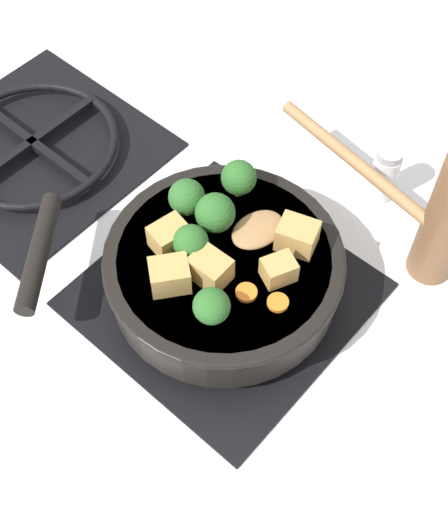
# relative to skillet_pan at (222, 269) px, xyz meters

# --- Properties ---
(ground_plane) EXTENTS (2.40, 2.40, 0.00)m
(ground_plane) POSITION_rel_skillet_pan_xyz_m (0.00, -0.00, -0.06)
(ground_plane) COLOR white
(front_burner_grate) EXTENTS (0.31, 0.31, 0.03)m
(front_burner_grate) POSITION_rel_skillet_pan_xyz_m (0.00, -0.00, -0.05)
(front_burner_grate) COLOR black
(front_burner_grate) RESTS_ON ground_plane
(rear_burner_grate) EXTENTS (0.31, 0.31, 0.03)m
(rear_burner_grate) POSITION_rel_skillet_pan_xyz_m (0.00, 0.36, -0.05)
(rear_burner_grate) COLOR black
(rear_burner_grate) RESTS_ON ground_plane
(skillet_pan) EXTENTS (0.34, 0.37, 0.06)m
(skillet_pan) POSITION_rel_skillet_pan_xyz_m (0.00, 0.00, 0.00)
(skillet_pan) COLOR black
(skillet_pan) RESTS_ON front_burner_grate
(wooden_spoon) EXTENTS (0.23, 0.25, 0.02)m
(wooden_spoon) POSITION_rel_skillet_pan_xyz_m (0.15, -0.03, 0.03)
(wooden_spoon) COLOR #A87A4C
(wooden_spoon) RESTS_ON skillet_pan
(tofu_cube_center_large) EXTENTS (0.04, 0.04, 0.03)m
(tofu_cube_center_large) POSITION_rel_skillet_pan_xyz_m (0.02, -0.07, 0.04)
(tofu_cube_center_large) COLOR tan
(tofu_cube_center_large) RESTS_ON skillet_pan
(tofu_cube_near_handle) EXTENTS (0.04, 0.04, 0.03)m
(tofu_cube_near_handle) POSITION_rel_skillet_pan_xyz_m (-0.03, -0.01, 0.04)
(tofu_cube_near_handle) COLOR tan
(tofu_cube_near_handle) RESTS_ON skillet_pan
(tofu_cube_east_chunk) EXTENTS (0.05, 0.04, 0.03)m
(tofu_cube_east_chunk) POSITION_rel_skillet_pan_xyz_m (-0.03, 0.05, 0.04)
(tofu_cube_east_chunk) COLOR tan
(tofu_cube_east_chunk) RESTS_ON skillet_pan
(tofu_cube_west_chunk) EXTENTS (0.05, 0.05, 0.04)m
(tofu_cube_west_chunk) POSITION_rel_skillet_pan_xyz_m (0.07, -0.05, 0.04)
(tofu_cube_west_chunk) COLOR tan
(tofu_cube_west_chunk) RESTS_ON skillet_pan
(tofu_cube_back_piece) EXTENTS (0.06, 0.05, 0.03)m
(tofu_cube_back_piece) POSITION_rel_skillet_pan_xyz_m (-0.07, 0.02, 0.04)
(tofu_cube_back_piece) COLOR tan
(tofu_cube_back_piece) RESTS_ON skillet_pan
(broccoli_floret_near_spoon) EXTENTS (0.04, 0.04, 0.05)m
(broccoli_floret_near_spoon) POSITION_rel_skillet_pan_xyz_m (-0.02, 0.03, 0.05)
(broccoli_floret_near_spoon) COLOR #709956
(broccoli_floret_near_spoon) RESTS_ON skillet_pan
(broccoli_floret_center_top) EXTENTS (0.04, 0.04, 0.05)m
(broccoli_floret_center_top) POSITION_rel_skillet_pan_xyz_m (-0.07, -0.05, 0.05)
(broccoli_floret_center_top) COLOR #709956
(broccoli_floret_center_top) RESTS_ON skillet_pan
(broccoli_floret_east_rim) EXTENTS (0.04, 0.04, 0.05)m
(broccoli_floret_east_rim) POSITION_rel_skillet_pan_xyz_m (0.02, 0.07, 0.05)
(broccoli_floret_east_rim) COLOR #709956
(broccoli_floret_east_rim) RESTS_ON skillet_pan
(broccoli_floret_west_rim) EXTENTS (0.05, 0.05, 0.05)m
(broccoli_floret_west_rim) POSITION_rel_skillet_pan_xyz_m (0.02, 0.03, 0.06)
(broccoli_floret_west_rim) COLOR #709956
(broccoli_floret_west_rim) RESTS_ON skillet_pan
(broccoli_floret_north_edge) EXTENTS (0.04, 0.04, 0.05)m
(broccoli_floret_north_edge) POSITION_rel_skillet_pan_xyz_m (0.08, 0.05, 0.05)
(broccoli_floret_north_edge) COLOR #709956
(broccoli_floret_north_edge) RESTS_ON skillet_pan
(carrot_slice_orange_thin) EXTENTS (0.02, 0.02, 0.01)m
(carrot_slice_orange_thin) POSITION_rel_skillet_pan_xyz_m (-0.01, -0.09, 0.03)
(carrot_slice_orange_thin) COLOR orange
(carrot_slice_orange_thin) RESTS_ON skillet_pan
(carrot_slice_near_center) EXTENTS (0.02, 0.02, 0.01)m
(carrot_slice_near_center) POSITION_rel_skillet_pan_xyz_m (0.05, 0.09, 0.03)
(carrot_slice_near_center) COLOR orange
(carrot_slice_near_center) RESTS_ON skillet_pan
(carrot_slice_edge_slice) EXTENTS (0.02, 0.02, 0.01)m
(carrot_slice_edge_slice) POSITION_rel_skillet_pan_xyz_m (-0.02, -0.05, 0.03)
(carrot_slice_edge_slice) COLOR orange
(carrot_slice_edge_slice) RESTS_ON skillet_pan
(salt_shaker) EXTENTS (0.04, 0.04, 0.09)m
(salt_shaker) POSITION_rel_skillet_pan_xyz_m (0.26, -0.05, -0.02)
(salt_shaker) COLOR white
(salt_shaker) RESTS_ON ground_plane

